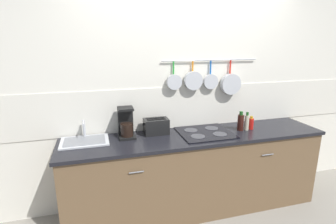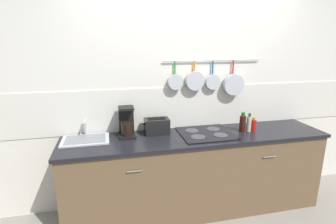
{
  "view_description": "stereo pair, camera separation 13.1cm",
  "coord_description": "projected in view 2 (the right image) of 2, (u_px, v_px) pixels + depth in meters",
  "views": [
    {
      "loc": [
        -1.02,
        -2.47,
        1.88
      ],
      "look_at": [
        -0.32,
        0.0,
        1.18
      ],
      "focal_mm": 28.0,
      "sensor_mm": 36.0,
      "label": 1
    },
    {
      "loc": [
        -0.89,
        -2.5,
        1.88
      ],
      "look_at": [
        -0.32,
        0.0,
        1.18
      ],
      "focal_mm": 28.0,
      "sensor_mm": 36.0,
      "label": 2
    }
  ],
  "objects": [
    {
      "name": "wall_back",
      "position": [
        188.0,
        95.0,
        3.03
      ],
      "size": [
        7.2,
        0.15,
        2.6
      ],
      "color": "silver",
      "rests_on": "ground_plane"
    },
    {
      "name": "cooktop",
      "position": [
        206.0,
        133.0,
        2.85
      ],
      "size": [
        0.56,
        0.52,
        0.01
      ],
      "color": "black",
      "rests_on": "countertop"
    },
    {
      "name": "bottle_hot_sauce",
      "position": [
        249.0,
        124.0,
        2.91
      ],
      "size": [
        0.05,
        0.05,
        0.21
      ],
      "color": "#BFB799",
      "rests_on": "countertop"
    },
    {
      "name": "countertop",
      "position": [
        197.0,
        137.0,
        2.81
      ],
      "size": [
        2.85,
        0.6,
        0.03
      ],
      "color": "black",
      "rests_on": "cabinet_base"
    },
    {
      "name": "cabinet_base",
      "position": [
        196.0,
        175.0,
        2.93
      ],
      "size": [
        2.81,
        0.58,
        0.86
      ],
      "color": "brown",
      "rests_on": "ground_plane"
    },
    {
      "name": "sink_basin",
      "position": [
        85.0,
        139.0,
        2.67
      ],
      "size": [
        0.47,
        0.33,
        0.19
      ],
      "color": "#B7BABF",
      "rests_on": "countertop"
    },
    {
      "name": "bottle_dish_soap",
      "position": [
        243.0,
        123.0,
        2.9
      ],
      "size": [
        0.07,
        0.07,
        0.22
      ],
      "color": "#33140F",
      "rests_on": "countertop"
    },
    {
      "name": "toaster",
      "position": [
        157.0,
        126.0,
        2.85
      ],
      "size": [
        0.28,
        0.16,
        0.17
      ],
      "color": "black",
      "rests_on": "countertop"
    },
    {
      "name": "ground_plane",
      "position": [
        195.0,
        208.0,
        3.04
      ],
      "size": [
        12.0,
        12.0,
        0.0
      ],
      "primitive_type": "plane",
      "color": "gray"
    },
    {
      "name": "coffee_maker",
      "position": [
        127.0,
        124.0,
        2.77
      ],
      "size": [
        0.17,
        0.22,
        0.32
      ],
      "color": "black",
      "rests_on": "countertop"
    },
    {
      "name": "bottle_cooking_wine",
      "position": [
        253.0,
        125.0,
        2.95
      ],
      "size": [
        0.06,
        0.06,
        0.15
      ],
      "color": "red",
      "rests_on": "countertop"
    }
  ]
}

